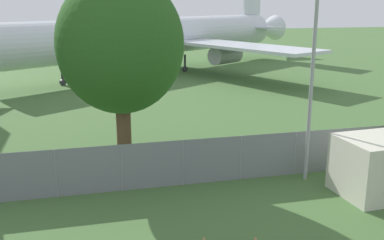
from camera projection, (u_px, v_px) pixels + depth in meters
The scene contains 5 objects.
perimeter_fence at pixel (183, 163), 18.73m from camera, with size 56.07×0.07×1.98m.
airplane at pixel (161, 36), 49.75m from camera, with size 40.72×34.03×11.90m.
portable_cabin at pixel (383, 166), 17.87m from camera, with size 3.63×2.73×2.33m.
tree_near_hangar at pixel (120, 45), 19.16m from camera, with size 5.46×5.46×8.75m.
light_mast at pixel (313, 63), 18.34m from camera, with size 0.44×0.44×8.38m.
Camera 1 is at (-3.86, -6.53, 7.46)m, focal length 42.00 mm.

